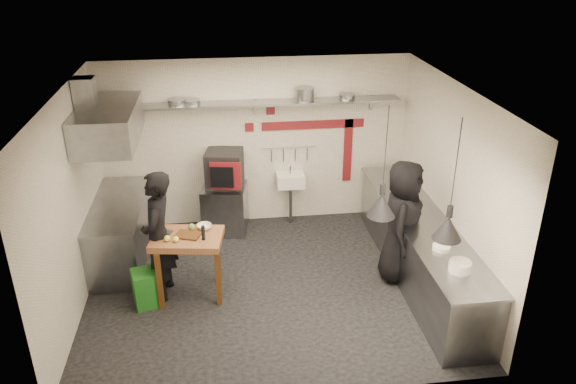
{
  "coord_description": "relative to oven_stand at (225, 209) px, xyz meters",
  "views": [
    {
      "loc": [
        -0.59,
        -6.61,
        4.53
      ],
      "look_at": [
        0.3,
        0.3,
        1.31
      ],
      "focal_mm": 35.0,
      "sensor_mm": 36.0,
      "label": 1
    }
  ],
  "objects": [
    {
      "name": "pan_right",
      "position": [
        2.02,
        0.17,
        1.78
      ],
      "size": [
        0.26,
        0.26,
        0.08
      ],
      "primitive_type": "cylinder",
      "rotation": [
        0.0,
        0.0,
        -0.02
      ],
      "color": "slate",
      "rests_on": "back_shelf"
    },
    {
      "name": "pepper_mill",
      "position": [
        -0.3,
        -1.93,
        0.62
      ],
      "size": [
        0.05,
        0.05,
        0.2
      ],
      "primitive_type": "cylinder",
      "rotation": [
        0.0,
        0.0,
        -0.03
      ],
      "color": "black",
      "rests_on": "prep_table"
    },
    {
      "name": "heat_lamp_far",
      "position": [
        2.49,
        -3.04,
        1.68
      ],
      "size": [
        0.42,
        0.42,
        1.44
      ],
      "primitive_type": null,
      "rotation": [
        0.0,
        0.0,
        0.31
      ],
      "color": "black",
      "rests_on": "ceiling"
    },
    {
      "name": "chef_left",
      "position": [
        -0.9,
        -1.74,
        0.51
      ],
      "size": [
        0.51,
        0.71,
        1.81
      ],
      "primitive_type": "imported",
      "rotation": [
        0.0,
        0.0,
        -1.69
      ],
      "color": "black",
      "rests_on": "floor"
    },
    {
      "name": "red_tile_a",
      "position": [
        0.81,
        0.33,
        1.55
      ],
      "size": [
        0.14,
        0.02,
        0.14
      ],
      "primitive_type": "cube",
      "color": "maroon",
      "rests_on": "wall_back"
    },
    {
      "name": "ceiling",
      "position": [
        0.56,
        -1.75,
        2.4
      ],
      "size": [
        5.0,
        5.0,
        0.0
      ],
      "primitive_type": "plane",
      "color": "silver",
      "rests_on": "floor"
    },
    {
      "name": "small_bowl_right",
      "position": [
        2.66,
        -2.57,
        0.56
      ],
      "size": [
        0.27,
        0.27,
        0.05
      ],
      "primitive_type": "cylinder",
      "rotation": [
        0.0,
        0.0,
        -0.21
      ],
      "color": "white",
      "rests_on": "counter_right_top"
    },
    {
      "name": "red_band_horiz",
      "position": [
        1.51,
        0.33,
        1.28
      ],
      "size": [
        1.7,
        0.02,
        0.14
      ],
      "primitive_type": "cube",
      "color": "maroon",
      "rests_on": "wall_back"
    },
    {
      "name": "lemon_a",
      "position": [
        -0.77,
        -1.91,
        0.56
      ],
      "size": [
        0.11,
        0.11,
        0.08
      ],
      "primitive_type": "sphere",
      "rotation": [
        0.0,
        0.0,
        -0.42
      ],
      "color": "yellow",
      "rests_on": "prep_table"
    },
    {
      "name": "counter_right_top",
      "position": [
        2.71,
        -1.75,
        0.52
      ],
      "size": [
        0.76,
        3.9,
        0.03
      ],
      "primitive_type": "cube",
      "color": "slate",
      "rests_on": "counter_right"
    },
    {
      "name": "lemon_b",
      "position": [
        -0.66,
        -1.94,
        0.56
      ],
      "size": [
        0.09,
        0.09,
        0.08
      ],
      "primitive_type": "sphere",
      "rotation": [
        0.0,
        0.0,
        -0.12
      ],
      "color": "yellow",
      "rests_on": "prep_table"
    },
    {
      "name": "plate_stack",
      "position": [
        2.68,
        -3.08,
        0.6
      ],
      "size": [
        0.29,
        0.29,
        0.13
      ],
      "primitive_type": "cylinder",
      "rotation": [
        0.0,
        0.0,
        0.13
      ],
      "color": "white",
      "rests_on": "counter_right_top"
    },
    {
      "name": "red_band_vert",
      "position": [
        2.11,
        0.33,
        0.8
      ],
      "size": [
        0.14,
        0.02,
        1.1
      ],
      "primitive_type": "cube",
      "color": "maroon",
      "rests_on": "wall_back"
    },
    {
      "name": "counter_right",
      "position": [
        2.71,
        -1.75,
        0.05
      ],
      "size": [
        0.7,
        3.8,
        0.9
      ],
      "primitive_type": "cube",
      "color": "slate",
      "rests_on": "floor"
    },
    {
      "name": "wall_back",
      "position": [
        0.56,
        0.35,
        1.0
      ],
      "size": [
        5.0,
        0.04,
        2.8
      ],
      "primitive_type": "cube",
      "color": "silver",
      "rests_on": "floor"
    },
    {
      "name": "bowl",
      "position": [
        -0.3,
        -1.63,
        0.55
      ],
      "size": [
        0.21,
        0.21,
        0.06
      ],
      "primitive_type": "imported",
      "rotation": [
        0.0,
        0.0,
        0.06
      ],
      "color": "white",
      "rests_on": "prep_table"
    },
    {
      "name": "green_bin",
      "position": [
        -1.1,
        -1.94,
        -0.15
      ],
      "size": [
        0.42,
        0.42,
        0.5
      ],
      "primitive_type": "cube",
      "rotation": [
        0.0,
        0.0,
        0.28
      ],
      "color": "#1A5E1A",
      "rests_on": "floor"
    },
    {
      "name": "utensil_rail",
      "position": [
        1.11,
        0.31,
        0.92
      ],
      "size": [
        0.9,
        0.02,
        0.02
      ],
      "primitive_type": "cylinder",
      "rotation": [
        0.0,
        1.57,
        0.0
      ],
      "color": "slate",
      "rests_on": "wall_back"
    },
    {
      "name": "pan_far_left",
      "position": [
        -0.64,
        0.17,
        1.79
      ],
      "size": [
        0.36,
        0.36,
        0.09
      ],
      "primitive_type": "cylinder",
      "rotation": [
        0.0,
        0.0,
        -0.36
      ],
      "color": "slate",
      "rests_on": "back_shelf"
    },
    {
      "name": "shelf_bracket_right",
      "position": [
        2.46,
        0.32,
        1.62
      ],
      "size": [
        0.04,
        0.06,
        0.24
      ],
      "primitive_type": "cube",
      "color": "slate",
      "rests_on": "wall_back"
    },
    {
      "name": "red_tile_b",
      "position": [
        0.46,
        0.33,
        1.28
      ],
      "size": [
        0.14,
        0.02,
        0.14
      ],
      "primitive_type": "cube",
      "color": "maroon",
      "rests_on": "wall_back"
    },
    {
      "name": "back_shelf",
      "position": [
        0.56,
        0.17,
        1.72
      ],
      "size": [
        4.6,
        0.34,
        0.04
      ],
      "primitive_type": "cube",
      "color": "slate",
      "rests_on": "wall_back"
    },
    {
      "name": "veg_ball",
      "position": [
        -0.46,
        -1.65,
        0.57
      ],
      "size": [
        0.11,
        0.11,
        0.09
      ],
      "primitive_type": "sphere",
      "rotation": [
        0.0,
        0.0,
        -0.14
      ],
      "color": "olive",
      "rests_on": "prep_table"
    },
    {
      "name": "hand_sink",
      "position": [
        1.11,
        0.17,
        0.38
      ],
      "size": [
        0.46,
        0.34,
        0.22
      ],
      "primitive_type": "cube",
      "color": "white",
      "rests_on": "wall_back"
    },
    {
      "name": "pan_mid_left",
      "position": [
        -0.43,
        0.17,
        1.78
      ],
      "size": [
        0.32,
        0.32,
        0.07
      ],
      "primitive_type": "cylinder",
      "rotation": [
        0.0,
        0.0,
        0.24
      ],
      "color": "slate",
      "rests_on": "back_shelf"
    },
    {
      "name": "wall_front",
      "position": [
        0.56,
        -3.85,
        1.0
      ],
      "size": [
        5.0,
        0.04,
        2.8
      ],
      "primitive_type": "cube",
      "color": "silver",
      "rests_on": "floor"
    },
    {
      "name": "hood_duct",
      "position": [
        -1.79,
        -0.7,
        2.15
      ],
      "size": [
        0.28,
        0.28,
        0.5
      ],
      "primitive_type": "cube",
      "color": "slate",
      "rests_on": "ceiling"
    },
    {
      "name": "wall_left",
      "position": [
        -1.94,
        -1.75,
        1.0
      ],
      "size": [
        0.04,
        4.2,
        2.8
      ],
      "primitive_type": "cube",
      "color": "silver",
      "rests_on": "floor"
    },
    {
      "name": "sink_drain",
      "position": [
        1.11,
        0.13,
        -0.06
      ],
      "size": [
        0.06,
        0.06,
        0.66
      ],
      "primitive_type": "cylinder",
      "color": "slate",
      "rests_on": "floor"
    },
    {
      "name": "cutting_board",
      "position": [
        -0.51,
        -1.8,
        0.53
      ],
      "size": [
        0.38,
        0.32,
        0.02
      ],
      "primitive_type": "cube",
      "rotation": [
        0.0,
        0.0,
        -0.35
      ],
      "color": "#4D2D11",
      "rests_on": "prep_table"
    },
    {
      "name": "stock_pot",
      "position": [
        1.34,
        0.17,
        1.84
      ],
      "size": [
        0.31,
        0.31,
        0.2
      ],
      "primitive_type": "cylinder",
      "rotation": [
        0.0,
        0.0,
        -0.05
      ],
      "color": "slate",
      "rests_on": "back_shelf"
    },
    {
      "name": "prep_table",
      "position": [
        -0.53,
        -1.8,
        0.06
      ],
      "size": [
        1.0,
        0.77,
        0.92
      ],
      "primitive_type": null,
      "rotation": [
        0.0,
        0.0,
        -0.15
      ],
      "color": "brown",
      "rests_on": "floor"
    },
    {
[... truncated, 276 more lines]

